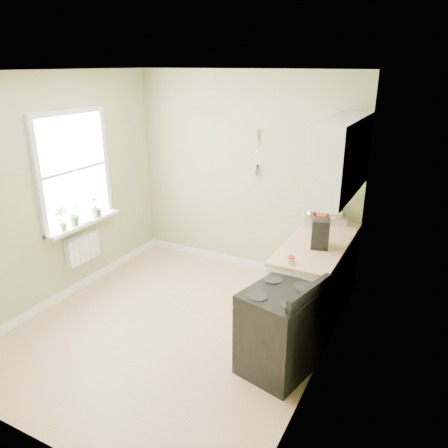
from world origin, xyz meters
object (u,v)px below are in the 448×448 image
at_px(stove, 280,331).
at_px(kettle, 309,218).
at_px(coffee_maker, 320,234).
at_px(stand_mixer, 339,208).

xyz_separation_m(stove, kettle, (-0.23, 1.55, 0.59)).
bearing_deg(stove, kettle, 98.34).
bearing_deg(kettle, coffee_maker, -63.08).
height_order(stand_mixer, coffee_maker, stand_mixer).
height_order(stand_mixer, kettle, stand_mixer).
height_order(stove, coffee_maker, coffee_maker).
bearing_deg(stove, coffee_maker, 86.16).
bearing_deg(coffee_maker, stand_mixer, 91.61).
distance_m(stove, stand_mixer, 1.99).
distance_m(stand_mixer, coffee_maker, 0.90).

